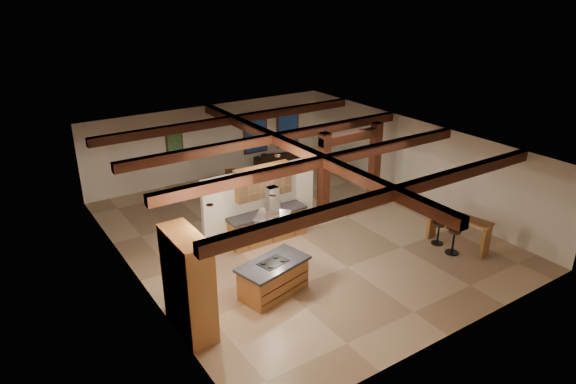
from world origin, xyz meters
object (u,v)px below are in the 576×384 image
kitchen_island (273,278)px  sofa (280,159)px  bar_counter (459,226)px  dining_table (251,191)px

kitchen_island → sofa: (5.30, 7.92, -0.12)m
sofa → kitchen_island: bearing=76.8°
kitchen_island → bar_counter: 5.93m
bar_counter → dining_table: bearing=117.4°
kitchen_island → bar_counter: bar_counter is taller
dining_table → sofa: size_ratio=0.80×
bar_counter → kitchen_island: bearing=171.2°
sofa → bar_counter: (0.55, -8.83, 0.34)m
bar_counter → sofa: bearing=93.6°
kitchen_island → dining_table: size_ratio=1.09×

